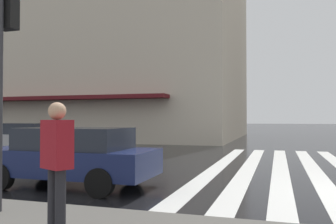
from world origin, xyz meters
name	(u,v)px	position (x,y,z in m)	size (l,w,h in m)	color
zebra_crossing	(296,168)	(4.00, 1.82, 0.00)	(13.00, 5.50, 0.01)	silver
haussmann_block_mid	(117,27)	(20.87, 16.38, 10.04)	(17.95, 21.70, 20.52)	beige
traffic_signal_post	(5,42)	(-3.63, 6.65, 2.88)	(0.44, 0.30, 3.80)	#333338
car_silver	(25,137)	(5.50, 13.78, 0.76)	(1.85, 4.10, 1.41)	#B7B7BC
car_navy	(71,155)	(-1.00, 7.08, 0.76)	(1.85, 4.10, 1.41)	navy
pedestrian_in_red_jacket	(57,158)	(-4.56, 4.99, 1.14)	(0.39, 0.46, 1.68)	maroon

